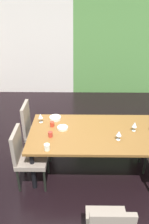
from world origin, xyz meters
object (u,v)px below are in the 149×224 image
wine_glass_near_shelf (119,134)px  cup_east (52,124)px  serving_bowl_north (55,118)px  serving_bowl_south (63,128)px  dining_table (97,135)px  cup_west (50,134)px  chair_left_near (26,155)px  wine_glass_front (135,125)px  chair_left_far (34,129)px  wine_glass_center (40,116)px  cup_corner (47,147)px

wine_glass_near_shelf → cup_east: bearing=160.6°
serving_bowl_north → cup_east: bearing=-97.1°
serving_bowl_south → dining_table: bearing=-8.5°
serving_bowl_south → cup_west: 0.27m
chair_left_near → wine_glass_front: chair_left_near is taller
chair_left_far → wine_glass_front: (1.62, -0.29, 0.27)m
dining_table → chair_left_far: chair_left_far is taller
wine_glass_center → cup_corner: wine_glass_center is taller
wine_glass_front → serving_bowl_north: size_ratio=0.82×
chair_left_far → cup_corner: (0.33, -0.78, 0.21)m
cup_east → chair_left_near: bearing=-124.8°
wine_glass_near_shelf → cup_corner: size_ratio=1.61×
dining_table → wine_glass_near_shelf: wine_glass_near_shelf is taller
chair_left_far → cup_corner: chair_left_far is taller
chair_left_near → wine_glass_near_shelf: chair_left_near is taller
serving_bowl_north → cup_east: size_ratio=2.37×
cup_west → chair_left_near: bearing=-149.6°
dining_table → chair_left_near: size_ratio=2.23×
wine_glass_center → serving_bowl_north: bearing=23.9°
cup_west → cup_east: bearing=90.5°
chair_left_far → cup_west: chair_left_far is taller
cup_east → cup_west: size_ratio=1.00×
wine_glass_front → serving_bowl_north: 1.30m
cup_corner → cup_east: 0.60m
serving_bowl_south → wine_glass_front: bearing=-1.9°
chair_left_far → chair_left_near: size_ratio=1.08×
cup_corner → wine_glass_center: bearing=104.8°
wine_glass_center → cup_corner: (0.19, -0.72, -0.07)m
dining_table → cup_west: (-0.71, -0.13, 0.11)m
wine_glass_near_shelf → dining_table: bearing=145.9°
serving_bowl_south → serving_bowl_north: bearing=115.7°
chair_left_near → cup_corner: (0.33, -0.12, 0.24)m
wine_glass_front → cup_west: wine_glass_front is taller
cup_west → chair_left_far: bearing=126.9°
serving_bowl_north → cup_west: bearing=-92.9°
dining_table → cup_east: size_ratio=26.07×
chair_left_far → cup_west: 0.61m
chair_left_near → wine_glass_center: bearing=167.4°
chair_left_far → serving_bowl_north: 0.42m
wine_glass_near_shelf → wine_glass_center: size_ratio=0.93×
wine_glass_center → dining_table: bearing=-17.0°
wine_glass_front → cup_east: wine_glass_front is taller
cup_east → chair_left_far: bearing=152.9°
wine_glass_near_shelf → cup_west: bearing=176.2°
chair_left_near → cup_east: bearing=145.2°
wine_glass_front → serving_bowl_north: bearing=165.0°
cup_east → cup_west: same height
wine_glass_front → dining_table: bearing=-175.7°
chair_left_far → serving_bowl_north: bearing=97.7°
dining_table → wine_glass_near_shelf: size_ratio=14.15×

